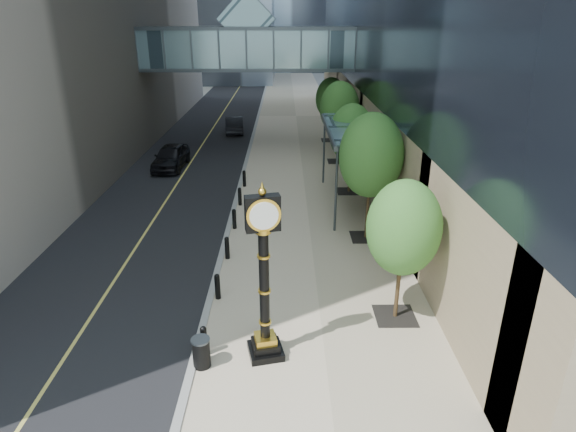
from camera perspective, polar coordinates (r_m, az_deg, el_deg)
The scene contains 13 objects.
ground at distance 14.72m, azimuth 0.60°, elevation -18.60°, with size 320.00×320.00×0.00m, color gray.
road at distance 52.45m, azimuth -8.00°, elevation 11.61°, with size 8.00×180.00×0.02m, color black.
sidewalk at distance 52.02m, azimuth 0.95°, elevation 11.75°, with size 8.00×180.00×0.06m, color #BEAD92.
curb at distance 52.08m, azimuth -3.54°, elevation 11.73°, with size 0.25×180.00×0.07m, color gray.
skywalk at distance 39.25m, azimuth -4.75°, elevation 19.51°, with size 17.00×4.20×5.80m.
entrance_canopy at distance 25.96m, azimuth 7.92°, elevation 10.05°, with size 3.00×8.00×4.38m.
bollard_row at distance 22.23m, azimuth -6.78°, elevation -2.06°, with size 0.20×16.20×0.90m.
street_trees at distance 28.08m, azimuth 7.54°, elevation 10.03°, with size 2.87×28.47×5.89m.
street_clock at distance 14.12m, azimuth -2.83°, elevation -8.50°, with size 1.22×1.22×5.43m.
trash_bin at distance 14.96m, azimuth -10.23°, elevation -15.72°, with size 0.52×0.52×0.90m, color black.
pedestrian at distance 21.30m, azimuth 12.45°, elevation -2.11°, with size 0.69×0.45×1.90m, color #B5B1A6.
car_near at distance 34.29m, azimuth -13.72°, elevation 6.85°, with size 1.91×4.74×1.62m, color black.
car_far at distance 44.53m, azimuth -6.39°, elevation 10.73°, with size 1.53×4.38×1.44m, color black.
Camera 1 is at (-0.23, -11.10, 9.67)m, focal length 30.00 mm.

